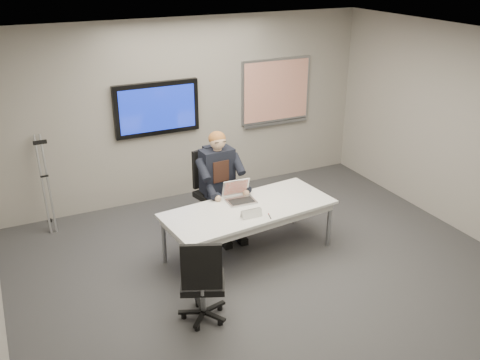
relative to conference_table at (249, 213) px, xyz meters
name	(u,v)px	position (x,y,z in m)	size (l,w,h in m)	color
floor	(281,287)	(0.00, -0.86, -0.60)	(6.00, 6.00, 0.02)	#333336
ceiling	(289,48)	(0.00, -0.86, 2.20)	(6.00, 6.00, 0.02)	silver
wall_back	(187,110)	(0.00, 2.14, 0.80)	(6.00, 0.02, 2.80)	gray
conference_table	(249,213)	(0.00, 0.00, 0.00)	(2.28, 1.14, 0.68)	white
tv_display	(157,109)	(-0.50, 2.09, 0.90)	(1.30, 0.09, 0.80)	black
whiteboard	(276,92)	(1.55, 2.11, 0.93)	(1.25, 0.08, 1.10)	gray
office_chair_far	(215,203)	(-0.08, 0.92, -0.25)	(0.64, 0.64, 1.13)	black
office_chair_near	(203,295)	(-1.05, -1.03, -0.28)	(0.65, 0.65, 1.04)	black
seated_person	(223,195)	(-0.07, 0.65, -0.01)	(0.46, 0.80, 1.46)	#1C2130
crutch	(45,182)	(-2.23, 1.88, 0.11)	(0.19, 0.45, 1.42)	#A8ABB0
laptop	(239,195)	(-0.02, 0.25, 0.14)	(0.38, 0.36, 0.26)	#ACACAE
name_tent	(251,213)	(-0.09, -0.24, 0.13)	(0.26, 0.07, 0.11)	white
pen	(270,216)	(0.12, -0.34, 0.08)	(0.01, 0.01, 0.14)	black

